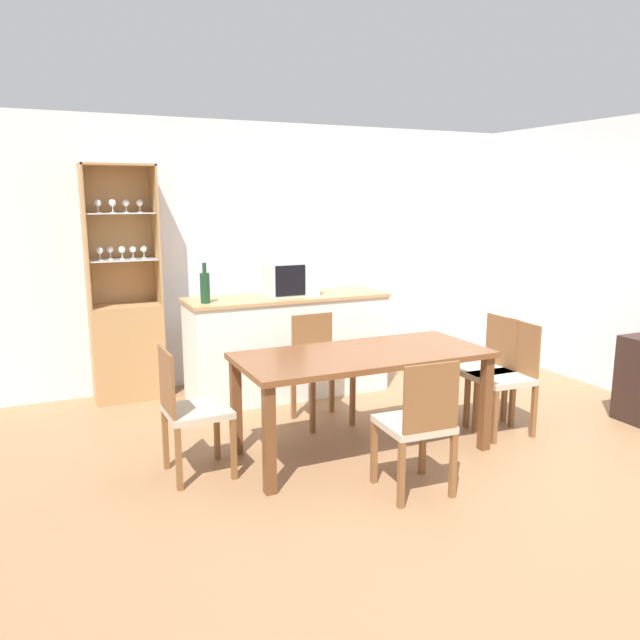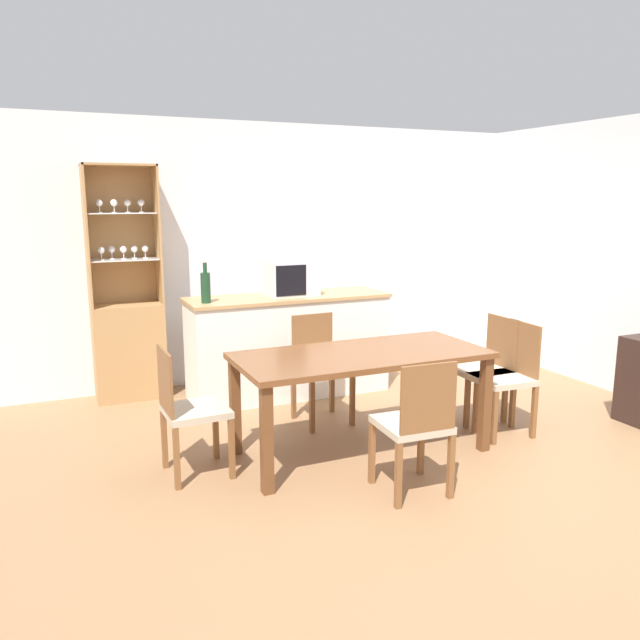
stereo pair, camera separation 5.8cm
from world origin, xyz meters
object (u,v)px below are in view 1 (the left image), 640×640
(dining_chair_side_right_far, at_px, (486,369))
(dining_chair_side_left_far, at_px, (191,411))
(dining_chair_side_right_near, at_px, (506,377))
(dining_chair_head_near, at_px, (417,425))
(microwave, at_px, (290,278))
(display_cabinet, at_px, (127,331))
(dining_table, at_px, (362,365))
(wine_bottle, at_px, (205,287))
(dining_chair_head_far, at_px, (320,368))

(dining_chair_side_right_far, bearing_deg, dining_chair_side_left_far, 90.40)
(dining_chair_side_left_far, distance_m, dining_chair_side_right_near, 2.43)
(dining_chair_head_near, relative_size, microwave, 1.94)
(display_cabinet, bearing_deg, dining_table, -55.94)
(dining_chair_side_right_far, distance_m, microwave, 1.92)
(dining_table, xyz_separation_m, wine_bottle, (-0.77, 1.40, 0.42))
(dining_chair_head_far, bearing_deg, microwave, -96.37)
(dining_chair_side_right_near, bearing_deg, dining_chair_side_left_far, 87.78)
(dining_chair_head_near, bearing_deg, dining_chair_head_far, 93.01)
(dining_chair_side_right_far, relative_size, microwave, 1.94)
(dining_chair_head_far, distance_m, microwave, 1.03)
(dining_chair_side_right_far, distance_m, wine_bottle, 2.44)
(dining_table, distance_m, dining_chair_side_left_far, 1.23)
(dining_chair_head_far, relative_size, wine_bottle, 2.53)
(display_cabinet, height_order, wine_bottle, display_cabinet)
(display_cabinet, relative_size, dining_chair_side_left_far, 2.41)
(dining_chair_head_near, xyz_separation_m, wine_bottle, (-0.76, 2.12, 0.63))
(dining_chair_side_right_far, xyz_separation_m, dining_chair_side_right_near, (-0.00, -0.24, 0.00))
(dining_chair_side_left_far, bearing_deg, dining_chair_side_right_near, 82.27)
(dining_chair_side_right_near, relative_size, microwave, 1.94)
(dining_chair_side_right_far, height_order, dining_chair_head_near, same)
(dining_chair_head_far, bearing_deg, display_cabinet, -45.76)
(dining_chair_side_left_far, xyz_separation_m, microwave, (1.27, 1.40, 0.65))
(display_cabinet, distance_m, microwave, 1.57)
(dining_table, xyz_separation_m, dining_chair_side_right_far, (1.21, 0.12, -0.20))
(display_cabinet, bearing_deg, dining_chair_head_near, -63.58)
(display_cabinet, distance_m, dining_table, 2.42)
(dining_chair_side_right_far, relative_size, dining_chair_head_near, 1.00)
(display_cabinet, xyz_separation_m, dining_chair_head_far, (1.35, -1.29, -0.18))
(dining_chair_side_left_far, distance_m, dining_chair_head_far, 1.35)
(dining_chair_head_far, distance_m, dining_chair_side_right_near, 1.48)
(dining_chair_side_right_far, relative_size, wine_bottle, 2.53)
(display_cabinet, relative_size, dining_chair_head_near, 2.41)
(dining_chair_side_right_far, bearing_deg, microwave, 39.99)
(dining_chair_head_near, bearing_deg, dining_chair_side_left_far, 148.31)
(display_cabinet, distance_m, wine_bottle, 0.96)
(dining_chair_side_right_near, height_order, dining_chair_head_near, same)
(dining_chair_head_far, xyz_separation_m, dining_chair_head_near, (-0.00, -1.44, 0.00))
(microwave, bearing_deg, display_cabinet, 160.91)
(dining_table, height_order, dining_chair_side_right_far, dining_chair_side_right_far)
(dining_chair_side_right_far, relative_size, dining_chair_side_left_far, 1.00)
(dining_chair_side_left_far, relative_size, dining_chair_head_near, 1.00)
(dining_table, bearing_deg, wine_bottle, 118.77)
(dining_chair_head_far, xyz_separation_m, wine_bottle, (-0.77, 0.68, 0.63))
(dining_chair_side_right_near, bearing_deg, dining_chair_side_right_far, 3.51)
(display_cabinet, relative_size, dining_table, 1.18)
(dining_chair_side_right_near, bearing_deg, wine_bottle, 55.97)
(dining_table, relative_size, microwave, 3.98)
(display_cabinet, bearing_deg, dining_chair_side_right_near, -39.67)
(display_cabinet, xyz_separation_m, microwave, (1.41, -0.49, 0.47))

